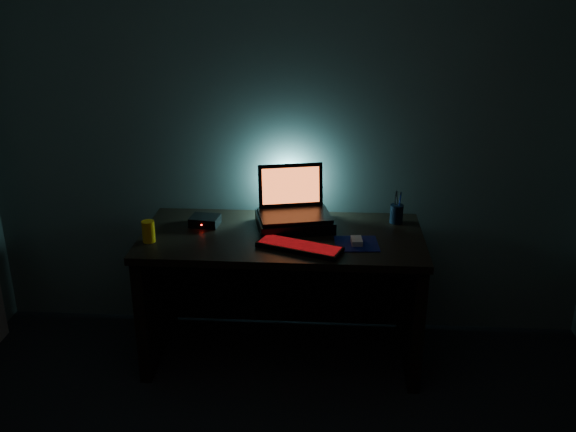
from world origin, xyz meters
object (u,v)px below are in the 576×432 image
object	(u,v)px
laptop	(293,203)
keyboard	(299,247)
pen_cup	(396,214)
juice_glass	(148,231)
router	(205,221)
mouse	(357,241)

from	to	relation	value
laptop	keyboard	xyz separation A→B (m)	(0.05, -0.34, -0.11)
laptop	pen_cup	world-z (taller)	laptop
juice_glass	router	world-z (taller)	juice_glass
laptop	keyboard	size ratio (longest dim) A/B	0.94
mouse	router	bearing A→B (deg)	161.78
keyboard	juice_glass	world-z (taller)	juice_glass
mouse	pen_cup	xyz separation A→B (m)	(0.23, 0.31, 0.03)
juice_glass	router	bearing A→B (deg)	44.39
juice_glass	router	distance (m)	0.35
mouse	keyboard	bearing A→B (deg)	-168.34
laptop	keyboard	world-z (taller)	laptop
keyboard	router	world-z (taller)	router
pen_cup	keyboard	bearing A→B (deg)	-142.80
laptop	mouse	size ratio (longest dim) A/B	4.75
laptop	mouse	world-z (taller)	laptop
laptop	router	size ratio (longest dim) A/B	2.56
laptop	juice_glass	xyz separation A→B (m)	(-0.73, -0.30, -0.06)
mouse	juice_glass	distance (m)	1.07
laptop	juice_glass	world-z (taller)	laptop
keyboard	router	bearing A→B (deg)	172.56
laptop	juice_glass	size ratio (longest dim) A/B	3.78
keyboard	pen_cup	xyz separation A→B (m)	(0.52, 0.39, 0.04)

